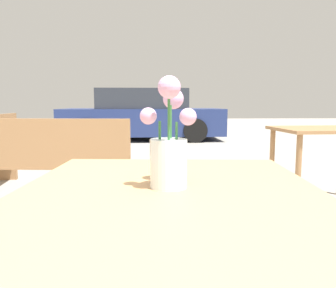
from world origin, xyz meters
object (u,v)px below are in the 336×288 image
(table_front, at_px, (169,228))
(flower_vase, at_px, (169,152))
(bench_middle, at_px, (36,164))
(table_back, at_px, (323,141))
(parked_car, at_px, (142,116))

(table_front, bearing_deg, flower_vase, 89.39)
(flower_vase, relative_size, bench_middle, 0.18)
(table_front, xyz_separation_m, flower_vase, (0.00, 0.03, 0.20))
(bench_middle, relative_size, table_back, 1.80)
(table_back, distance_m, parked_car, 6.14)
(table_back, bearing_deg, parked_car, 109.09)
(bench_middle, distance_m, parked_car, 6.12)
(flower_vase, distance_m, bench_middle, 2.22)
(bench_middle, distance_m, table_back, 2.64)
(table_front, bearing_deg, table_back, 55.30)
(table_front, height_order, flower_vase, flower_vase)
(table_back, bearing_deg, table_front, -124.70)
(table_front, distance_m, table_back, 2.71)
(table_front, relative_size, flower_vase, 3.38)
(table_front, height_order, parked_car, parked_car)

